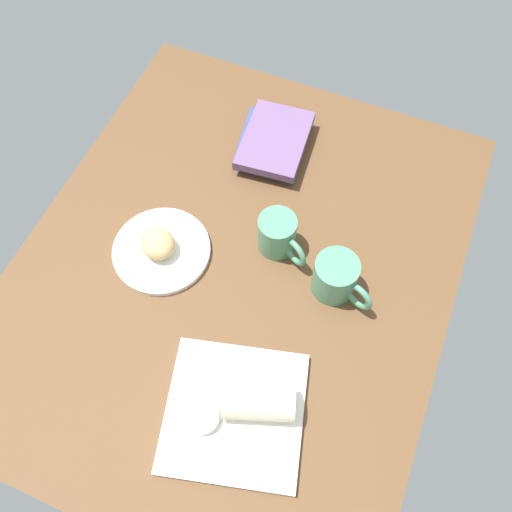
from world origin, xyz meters
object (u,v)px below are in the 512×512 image
Objects in this scene: coffee_mug at (336,278)px; round_plate at (162,251)px; scone_pastry at (158,244)px; second_mug at (278,235)px; book_stack at (273,142)px; square_plate at (235,413)px; sauce_cup at (203,418)px; breakfast_wrap at (258,402)px.

round_plate is at bearing 99.32° from coffee_mug.
second_mug is (11.15, -22.73, 0.85)cm from scone_pastry.
book_stack is 1.59× the size of coffee_mug.
coffee_mug is 15.22cm from second_mug.
square_plate is (-25.44, -28.09, 0.10)cm from round_plate.
sauce_cup is at bearing -140.78° from round_plate.
round_plate is 25.34cm from second_mug.
square_plate is 32.96cm from coffee_mug.
round_plate is at bearing -47.00° from scone_pastry.
second_mug is (39.71, 1.00, 2.11)cm from sauce_cup.
second_mug is at bearing -63.87° from scone_pastry.
breakfast_wrap is (-22.54, -32.01, 0.95)cm from scone_pastry.
round_plate is 2.68× the size of scone_pastry.
second_mug reaches higher than square_plate.
breakfast_wrap reaches higher than book_stack.
second_mug is (4.87, 14.42, -0.06)cm from coffee_mug.
second_mug is at bearing 8.75° from square_plate.
scone_pastry is at bearing 39.73° from sauce_cup.
square_plate is at bearing 164.36° from coffee_mug.
breakfast_wrap is at bearing -53.98° from square_plate.
scone_pastry reaches higher than book_stack.
round_plate is 1.62× the size of breakfast_wrap.
round_plate is at bearing 115.90° from second_mug.
square_plate is 2.06× the size of second_mug.
scone_pastry is 37.16cm from sauce_cup.
coffee_mug is at bearing -80.40° from scone_pastry.
scone_pastry is 0.36× the size of book_stack.
second_mug reaches higher than scone_pastry.
sauce_cup reaches higher than square_plate.
round_plate is 37.90cm from square_plate.
second_mug is at bearing 1.45° from sauce_cup.
book_stack is at bearing 14.99° from square_plate.
breakfast_wrap reaches higher than round_plate.
scone_pastry reaches higher than sauce_cup.
scone_pastry is 25.34cm from second_mug.
scone_pastry is at bearing 48.33° from square_plate.
coffee_mug is at bearing -139.59° from book_stack.
book_stack is at bearing 10.34° from sauce_cup.
sauce_cup is at bearing 126.02° from square_plate.
round_plate is 0.98× the size of book_stack.
square_plate is 4.41× the size of sauce_cup.
square_plate is at bearing -171.25° from second_mug.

